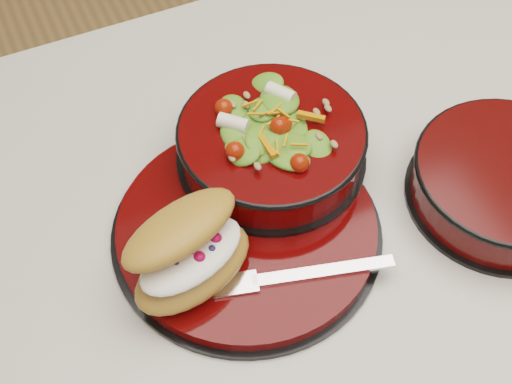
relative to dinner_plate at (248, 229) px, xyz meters
name	(u,v)px	position (x,y,z in m)	size (l,w,h in m)	color
dinner_plate	(248,229)	(0.00, 0.00, 0.00)	(0.29, 0.29, 0.02)	black
salad_bowl	(272,139)	(0.06, 0.07, 0.04)	(0.21, 0.21, 0.09)	black
croissant	(189,252)	(-0.07, -0.03, 0.05)	(0.15, 0.12, 0.08)	#A27331
fork	(298,275)	(0.02, -0.08, 0.01)	(0.18, 0.07, 0.00)	silver
extra_bowl	(506,181)	(0.27, -0.07, 0.02)	(0.21, 0.21, 0.05)	black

